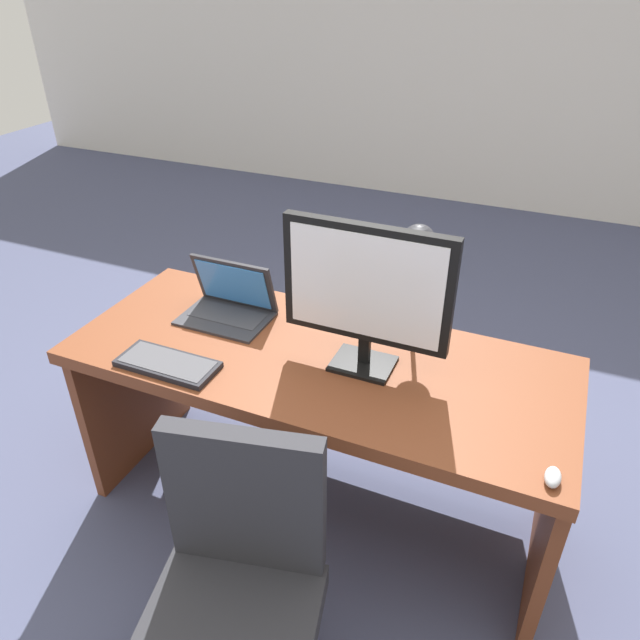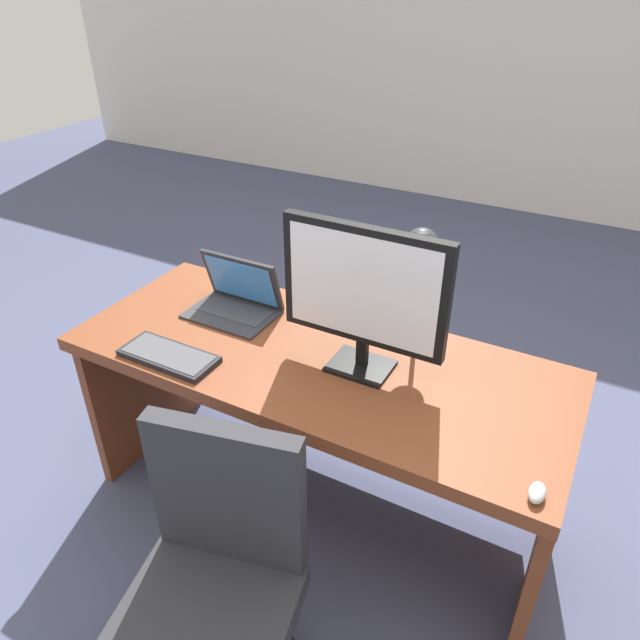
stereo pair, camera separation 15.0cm
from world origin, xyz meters
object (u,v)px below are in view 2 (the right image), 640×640
Objects in this scene: office_chair at (214,611)px; desk_lamp at (420,261)px; desk at (321,393)px; monitor at (364,291)px; keyboard at (169,356)px; mouse at (537,493)px; laptop at (238,295)px.

desk_lamp is at bearing 78.87° from office_chair.
office_chair is at bearing -84.47° from desk.
monitor reaches higher than desk_lamp.
keyboard is at bearing -144.50° from desk_lamp.
keyboard is 4.54× the size of mouse.
mouse is (1.20, -0.03, 0.01)m from keyboard.
keyboard is 0.79m from office_chair.
monitor reaches higher than desk.
keyboard is 1.20m from mouse.
office_chair is (0.48, -0.84, -0.46)m from laptop.
desk_lamp is at bearing 36.29° from desk.
mouse is at bearing -24.77° from monitor.
keyboard is (-0.42, -0.29, 0.20)m from desk.
laptop is 0.76× the size of desk_lamp.
mouse is 0.17× the size of desk_lamp.
keyboard is 0.79× the size of desk_lamp.
desk_lamp is (-0.52, 0.51, 0.30)m from mouse.
laptop is 0.38m from keyboard.
desk is 0.87m from mouse.
keyboard is at bearing -145.00° from desk.
office_chair is (-0.71, -0.44, -0.42)m from mouse.
laptop reaches higher than desk.
desk_lamp reaches higher than mouse.
desk is 0.51m from monitor.
keyboard is (-0.59, -0.26, -0.28)m from monitor.
office_chair is (-0.19, -0.95, -0.71)m from desk_lamp.
mouse is 0.08× the size of office_chair.
laptop is 0.37× the size of office_chair.
monitor reaches higher than keyboard.
mouse is 0.79m from desk_lamp.
laptop is 4.37× the size of mouse.
monitor is at bearing 82.80° from office_chair.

